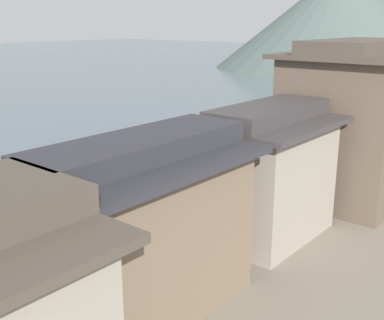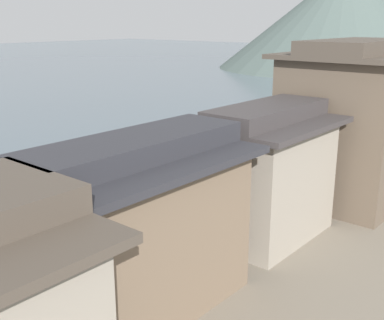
% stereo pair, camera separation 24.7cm
% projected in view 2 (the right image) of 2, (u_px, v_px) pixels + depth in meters
% --- Properties ---
extents(boat_moored_nearest, '(1.84, 4.74, 0.50)m').
position_uv_depth(boat_moored_nearest, '(148.00, 230.00, 24.39)').
color(boat_moored_nearest, brown).
rests_on(boat_moored_nearest, ground).
extents(boat_moored_second, '(1.03, 5.06, 0.68)m').
position_uv_depth(boat_moored_second, '(277.00, 176.00, 32.57)').
color(boat_moored_second, '#423328').
rests_on(boat_moored_second, ground).
extents(boat_moored_third, '(2.42, 3.92, 0.56)m').
position_uv_depth(boat_moored_third, '(27.00, 182.00, 31.57)').
color(boat_moored_third, '#423328').
rests_on(boat_moored_third, ground).
extents(boat_moored_far, '(0.90, 5.34, 0.67)m').
position_uv_depth(boat_moored_far, '(364.00, 130.00, 46.20)').
color(boat_moored_far, '#423328').
rests_on(boat_moored_far, ground).
extents(house_waterfront_second, '(5.28, 8.12, 6.14)m').
position_uv_depth(house_waterfront_second, '(139.00, 227.00, 16.31)').
color(house_waterfront_second, '#75604C').
rests_on(house_waterfront_second, riverbank_right).
extents(house_waterfront_tall, '(5.34, 6.72, 6.14)m').
position_uv_depth(house_waterfront_tall, '(265.00, 173.00, 22.09)').
color(house_waterfront_tall, gray).
rests_on(house_waterfront_tall, riverbank_right).
extents(house_waterfront_narrow, '(7.13, 7.66, 8.74)m').
position_uv_depth(house_waterfront_narrow, '(350.00, 123.00, 26.43)').
color(house_waterfront_narrow, brown).
rests_on(house_waterfront_narrow, riverbank_right).
extents(hill_far_west, '(54.05, 54.05, 21.58)m').
position_uv_depth(hill_far_west, '(342.00, 18.00, 106.65)').
color(hill_far_west, '#4C5B56').
rests_on(hill_far_west, ground).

